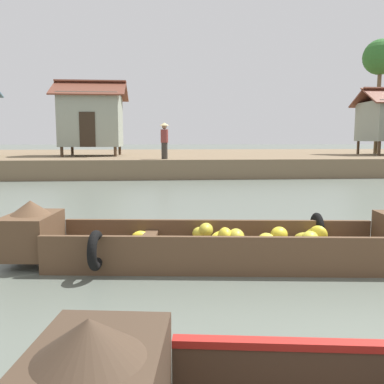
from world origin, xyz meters
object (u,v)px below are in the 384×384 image
banana_boat (221,242)px  stilt_house_mid_left (92,119)px  vendor_person (164,139)px  palm_tree_near (381,59)px

banana_boat → stilt_house_mid_left: (-4.48, 17.70, 2.59)m
stilt_house_mid_left → vendor_person: size_ratio=2.48×
banana_boat → vendor_person: bearing=92.4°
vendor_person → palm_tree_near: bearing=24.4°
banana_boat → vendor_person: (-0.56, 13.25, 1.51)m
stilt_house_mid_left → vendor_person: bearing=-48.6°
palm_tree_near → vendor_person: 15.61m
banana_boat → stilt_house_mid_left: size_ratio=1.48×
banana_boat → palm_tree_near: 24.16m
palm_tree_near → vendor_person: (-13.48, -6.13, -4.93)m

